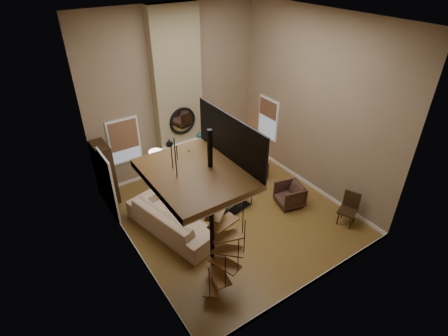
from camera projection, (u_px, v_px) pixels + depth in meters
ground at (231, 213)px, 10.70m from camera, size 6.00×6.50×0.01m
back_wall at (175, 94)px, 11.50m from camera, size 6.00×0.02×5.50m
front_wall at (328, 192)px, 6.94m from camera, size 6.00×0.02×5.50m
left_wall at (121, 165)px, 7.81m from camera, size 0.02×6.50×5.50m
right_wall at (314, 106)px, 10.64m from camera, size 0.02×6.50×5.50m
ceiling at (234, 18)px, 7.75m from camera, size 6.00×6.50×0.01m
baseboard_back at (181, 164)px, 12.93m from camera, size 6.00×0.02×0.12m
baseboard_front at (310, 284)px, 8.39m from camera, size 6.00×0.02×0.12m
baseboard_left at (138, 252)px, 9.25m from camera, size 0.02×6.50×0.12m
baseboard_right at (303, 180)px, 12.07m from camera, size 0.02×6.50×0.12m
chimney_breast at (178, 96)px, 11.37m from camera, size 1.60×0.38×5.50m
hearth at (190, 174)px, 12.48m from camera, size 1.50×0.60×0.04m
firebox at (185, 157)px, 12.40m from camera, size 0.95×0.02×0.72m
mantel at (185, 143)px, 12.03m from camera, size 1.70×0.18×0.06m
mirror_frame at (183, 121)px, 11.64m from camera, size 0.94×0.10×0.94m
mirror_disc at (182, 121)px, 11.65m from camera, size 0.80×0.01×0.80m
vase_left at (169, 143)px, 11.71m from camera, size 0.24×0.24×0.25m
vase_right at (199, 135)px, 12.26m from camera, size 0.20×0.20×0.21m
window_back at (124, 140)px, 11.19m from camera, size 1.02×0.06×1.52m
window_right at (268, 118)px, 12.63m from camera, size 0.06×1.02×1.52m
entry_door at (110, 188)px, 10.00m from camera, size 0.10×1.05×2.16m
loft at (199, 170)px, 6.74m from camera, size 1.70×2.20×1.09m
spiral_stair at (212, 223)px, 7.64m from camera, size 1.47×1.47×4.06m
hutch at (105, 173)px, 10.83m from camera, size 0.41×0.88×1.96m
sofa at (172, 219)px, 9.86m from camera, size 1.78×3.07×0.84m
armchair_near at (256, 168)px, 12.17m from camera, size 0.93×0.92×0.69m
armchair_far at (292, 194)px, 10.89m from camera, size 0.94×0.92×0.71m
coffee_table at (235, 201)px, 10.72m from camera, size 1.20×0.76×0.43m
bowl at (234, 195)px, 10.64m from camera, size 0.42×0.42×0.10m
book at (247, 195)px, 10.68m from camera, size 0.22×0.28×0.03m
floor_lamp at (157, 160)px, 10.59m from camera, size 0.40×0.40×1.71m
accent_lamp at (226, 151)px, 13.36m from camera, size 0.15×0.15×0.53m
side_chair at (349, 207)px, 10.10m from camera, size 0.62×0.62×1.00m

